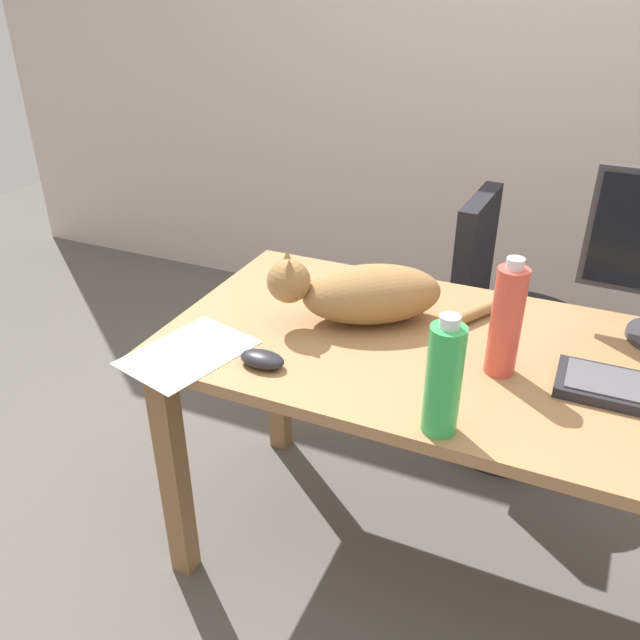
{
  "coord_description": "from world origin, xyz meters",
  "views": [
    {
      "loc": [
        0.2,
        -1.35,
        1.55
      ],
      "look_at": [
        -0.36,
        -0.1,
        0.8
      ],
      "focal_mm": 36.22,
      "sensor_mm": 36.0,
      "label": 1
    }
  ],
  "objects_px": {
    "spray_bottle": "(443,379)",
    "computer_mouse": "(262,359)",
    "office_chair": "(503,344)",
    "cat": "(363,293)",
    "water_bottle": "(506,321)"
  },
  "relations": [
    {
      "from": "cat",
      "to": "spray_bottle",
      "type": "bearing_deg",
      "value": -50.48
    },
    {
      "from": "spray_bottle",
      "to": "office_chair",
      "type": "bearing_deg",
      "value": 90.12
    },
    {
      "from": "computer_mouse",
      "to": "spray_bottle",
      "type": "bearing_deg",
      "value": -8.21
    },
    {
      "from": "office_chair",
      "to": "water_bottle",
      "type": "relative_size",
      "value": 3.22
    },
    {
      "from": "spray_bottle",
      "to": "water_bottle",
      "type": "bearing_deg",
      "value": 74.7
    },
    {
      "from": "cat",
      "to": "office_chair",
      "type": "bearing_deg",
      "value": 65.41
    },
    {
      "from": "computer_mouse",
      "to": "spray_bottle",
      "type": "distance_m",
      "value": 0.45
    },
    {
      "from": "office_chair",
      "to": "spray_bottle",
      "type": "height_order",
      "value": "spray_bottle"
    },
    {
      "from": "computer_mouse",
      "to": "cat",
      "type": "bearing_deg",
      "value": 65.8
    },
    {
      "from": "spray_bottle",
      "to": "computer_mouse",
      "type": "bearing_deg",
      "value": 171.79
    },
    {
      "from": "office_chair",
      "to": "spray_bottle",
      "type": "distance_m",
      "value": 1.11
    },
    {
      "from": "water_bottle",
      "to": "office_chair",
      "type": "bearing_deg",
      "value": 95.68
    },
    {
      "from": "water_bottle",
      "to": "cat",
      "type": "bearing_deg",
      "value": 165.13
    },
    {
      "from": "office_chair",
      "to": "computer_mouse",
      "type": "height_order",
      "value": "office_chair"
    },
    {
      "from": "office_chair",
      "to": "cat",
      "type": "distance_m",
      "value": 0.83
    }
  ]
}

